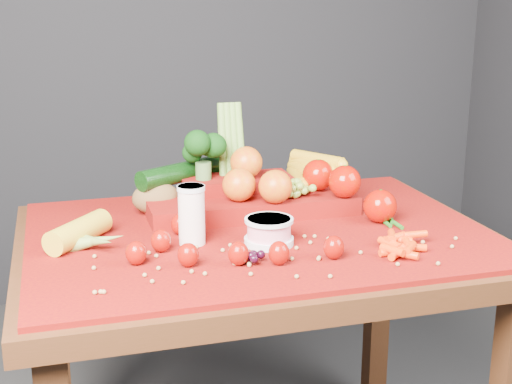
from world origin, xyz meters
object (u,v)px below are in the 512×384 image
object	(u,v)px
table	(258,273)
milk_glass	(192,213)
produce_mound	(259,187)
yogurt_bowl	(269,230)

from	to	relation	value
table	milk_glass	distance (m)	0.25
table	produce_mound	bearing A→B (deg)	72.91
milk_glass	produce_mound	distance (m)	0.29
yogurt_bowl	produce_mound	distance (m)	0.26
table	milk_glass	size ratio (longest dim) A/B	8.27
milk_glass	produce_mound	bearing A→B (deg)	42.97
milk_glass	yogurt_bowl	xyz separation A→B (m)	(0.16, -0.05, -0.04)
table	yogurt_bowl	distance (m)	0.17
milk_glass	yogurt_bowl	world-z (taller)	milk_glass
yogurt_bowl	produce_mound	size ratio (longest dim) A/B	0.18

